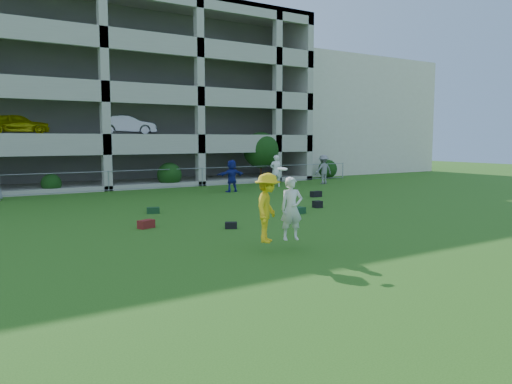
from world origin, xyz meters
TOP-DOWN VIEW (x-y plane):
  - ground at (0.00, 0.00)m, footprint 100.00×100.00m
  - stucco_building at (23.00, 28.00)m, footprint 16.00×14.00m
  - bystander_d at (5.86, 14.94)m, footprint 1.70×0.55m
  - bystander_e at (9.77, 16.17)m, footprint 0.86×0.73m
  - bystander_f at (13.60, 16.08)m, footprint 1.32×0.83m
  - bag_red_a at (-2.39, 6.34)m, footprint 0.62×0.47m
  - bag_black_b at (0.00, 4.73)m, footprint 0.47×0.41m
  - bag_green_c at (3.98, 6.19)m, footprint 0.56×0.45m
  - crate_d at (5.76, 7.17)m, footprint 0.40×0.40m
  - bag_black_e at (8.32, 10.40)m, footprint 0.62×0.33m
  - bag_green_g at (-0.96, 9.42)m, footprint 0.57×0.44m
  - frisbee_contest at (-0.73, 1.16)m, footprint 1.83×1.32m
  - parking_garage at (-0.00, 27.70)m, footprint 30.00×14.00m
  - fence at (0.00, 19.00)m, footprint 36.06×0.06m
  - shrub_row at (4.59, 19.70)m, footprint 34.38×2.52m

SIDE VIEW (x-z plane):
  - ground at x=0.00m, z-range 0.00..0.00m
  - bag_black_b at x=0.00m, z-range 0.00..0.22m
  - bag_green_g at x=-0.96m, z-range 0.00..0.25m
  - bag_green_c at x=3.98m, z-range 0.00..0.26m
  - bag_red_a at x=-2.39m, z-range 0.00..0.28m
  - crate_d at x=5.76m, z-range 0.00..0.30m
  - bag_black_e at x=8.32m, z-range 0.00..0.30m
  - fence at x=0.00m, z-range 0.01..1.21m
  - bystander_d at x=5.86m, z-range 0.00..1.84m
  - bystander_f at x=13.60m, z-range 0.00..1.94m
  - bystander_e at x=9.77m, z-range 0.00..2.00m
  - frisbee_contest at x=-0.73m, z-range 0.17..2.18m
  - shrub_row at x=4.59m, z-range -0.24..3.26m
  - stucco_building at x=23.00m, z-range 0.00..10.00m
  - parking_garage at x=0.00m, z-range 0.01..12.01m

